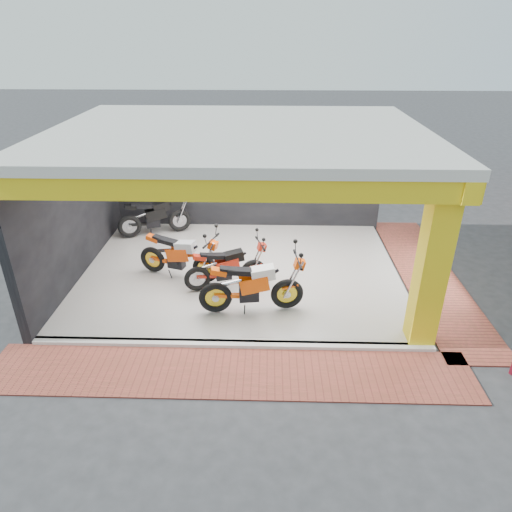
% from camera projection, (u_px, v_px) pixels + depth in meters
% --- Properties ---
extents(ground, '(80.00, 80.00, 0.00)m').
position_uv_depth(ground, '(236.00, 317.00, 10.03)').
color(ground, '#2D2D30').
rests_on(ground, ground).
extents(showroom_floor, '(8.00, 6.00, 0.10)m').
position_uv_depth(showroom_floor, '(241.00, 272.00, 11.79)').
color(showroom_floor, silver).
rests_on(showroom_floor, ground).
extents(showroom_ceiling, '(8.40, 6.40, 0.20)m').
position_uv_depth(showroom_ceiling, '(239.00, 133.00, 10.19)').
color(showroom_ceiling, beige).
rests_on(showroom_ceiling, corner_column).
extents(back_wall, '(8.20, 0.20, 3.50)m').
position_uv_depth(back_wall, '(246.00, 173.00, 13.79)').
color(back_wall, black).
rests_on(back_wall, ground).
extents(left_wall, '(0.20, 6.20, 3.50)m').
position_uv_depth(left_wall, '(73.00, 208.00, 11.13)').
color(left_wall, black).
rests_on(left_wall, ground).
extents(corner_column, '(0.50, 0.50, 3.50)m').
position_uv_depth(corner_column, '(432.00, 266.00, 8.47)').
color(corner_column, yellow).
rests_on(corner_column, ground).
extents(header_beam_front, '(8.40, 0.30, 0.40)m').
position_uv_depth(header_beam_front, '(228.00, 188.00, 7.65)').
color(header_beam_front, yellow).
rests_on(header_beam_front, corner_column).
extents(header_beam_right, '(0.30, 6.40, 0.40)m').
position_uv_depth(header_beam_right, '(417.00, 147.00, 10.22)').
color(header_beam_right, yellow).
rests_on(header_beam_right, corner_column).
extents(floor_kerb, '(8.00, 0.20, 0.10)m').
position_uv_depth(floor_kerb, '(232.00, 344.00, 9.10)').
color(floor_kerb, silver).
rests_on(floor_kerb, ground).
extents(paver_front, '(9.00, 1.40, 0.03)m').
position_uv_depth(paver_front, '(229.00, 372.00, 8.42)').
color(paver_front, '#993F32').
rests_on(paver_front, ground).
extents(paver_right, '(1.40, 7.00, 0.03)m').
position_uv_depth(paver_right, '(428.00, 276.00, 11.68)').
color(paver_right, '#993F32').
rests_on(paver_right, ground).
extents(moto_hero, '(2.51, 1.19, 1.47)m').
position_uv_depth(moto_hero, '(288.00, 280.00, 9.83)').
color(moto_hero, '#FF540A').
rests_on(moto_hero, showroom_floor).
extents(moto_row_a, '(2.42, 1.52, 1.39)m').
position_uv_depth(moto_row_a, '(205.00, 257.00, 10.90)').
color(moto_row_a, '#E64509').
rests_on(moto_row_a, showroom_floor).
extents(moto_row_b, '(2.22, 1.35, 1.28)m').
position_uv_depth(moto_row_b, '(253.00, 260.00, 10.87)').
color(moto_row_b, red).
rests_on(moto_row_b, showroom_floor).
extents(moto_row_d, '(2.43, 1.57, 1.39)m').
position_uv_depth(moto_row_d, '(179.00, 210.00, 13.66)').
color(moto_row_d, black).
rests_on(moto_row_d, showroom_floor).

